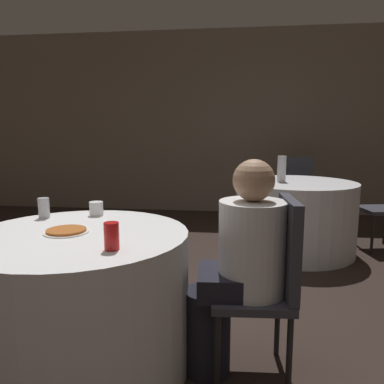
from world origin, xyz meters
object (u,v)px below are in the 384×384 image
(chair_far_north, at_px, (297,186))
(soda_can_red, at_px, (112,236))
(person_white_shirt, at_px, (237,268))
(bottle_far, at_px, (282,169))
(pizza_plate_near, at_px, (66,231))
(soda_can_silver, at_px, (44,208))
(chair_near_east, at_px, (271,273))
(table_far, at_px, (295,217))
(table_near, at_px, (81,302))

(chair_far_north, distance_m, soda_can_red, 3.73)
(person_white_shirt, distance_m, bottle_far, 2.22)
(person_white_shirt, bearing_deg, soda_can_red, 114.65)
(chair_far_north, height_order, pizza_plate_near, chair_far_north)
(bottle_far, bearing_deg, chair_far_north, 72.72)
(bottle_far, bearing_deg, soda_can_silver, -130.13)
(chair_near_east, distance_m, pizza_plate_near, 1.06)
(table_far, bearing_deg, pizza_plate_near, -123.75)
(person_white_shirt, height_order, soda_can_red, person_white_shirt)
(table_near, relative_size, soda_can_silver, 9.33)
(chair_near_east, distance_m, chair_far_north, 3.23)
(soda_can_red, distance_m, soda_can_silver, 0.82)
(pizza_plate_near, xyz_separation_m, soda_can_silver, (-0.28, 0.30, 0.05))
(person_white_shirt, relative_size, bottle_far, 4.20)
(person_white_shirt, relative_size, soda_can_silver, 9.24)
(table_far, height_order, person_white_shirt, person_white_shirt)
(chair_far_north, relative_size, soda_can_red, 7.67)
(table_near, xyz_separation_m, pizza_plate_near, (-0.06, 0.00, 0.38))
(chair_far_north, height_order, bottle_far, bottle_far)
(pizza_plate_near, relative_size, bottle_far, 0.85)
(person_white_shirt, bearing_deg, pizza_plate_near, 89.69)
(table_far, height_order, chair_near_east, chair_near_east)
(person_white_shirt, bearing_deg, chair_near_east, -90.00)
(chair_far_north, bearing_deg, person_white_shirt, 85.66)
(table_near, distance_m, table_far, 2.62)
(table_far, relative_size, person_white_shirt, 1.10)
(chair_far_north, xyz_separation_m, soda_can_red, (-1.31, -3.48, 0.25))
(table_near, xyz_separation_m, chair_near_east, (0.98, 0.06, 0.18))
(table_far, distance_m, person_white_shirt, 2.25)
(table_far, height_order, bottle_far, bottle_far)
(pizza_plate_near, distance_m, soda_can_red, 0.41)
(person_white_shirt, xyz_separation_m, soda_can_silver, (-1.16, 0.25, 0.23))
(chair_near_east, height_order, bottle_far, bottle_far)
(chair_far_north, xyz_separation_m, bottle_far, (-0.32, -1.03, 0.33))
(table_near, distance_m, person_white_shirt, 0.84)
(chair_near_east, relative_size, soda_can_red, 7.67)
(table_near, relative_size, bottle_far, 4.24)
(person_white_shirt, distance_m, soda_can_red, 0.67)
(soda_can_red, bearing_deg, bottle_far, 67.91)
(table_near, height_order, soda_can_red, soda_can_red)
(table_far, height_order, soda_can_red, soda_can_red)
(chair_far_north, bearing_deg, table_far, 90.00)
(table_far, relative_size, chair_far_north, 1.33)
(table_far, xyz_separation_m, soda_can_red, (-1.15, -2.45, 0.43))
(table_near, relative_size, soda_can_red, 9.33)
(chair_near_east, bearing_deg, table_far, -15.01)
(chair_near_east, bearing_deg, bottle_far, -10.99)
(table_far, relative_size, bottle_far, 4.63)
(person_white_shirt, bearing_deg, chair_far_north, -17.14)
(chair_far_north, bearing_deg, soda_can_red, 78.48)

